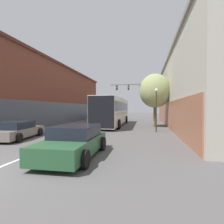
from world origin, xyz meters
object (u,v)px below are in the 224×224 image
hatchback_foreground (75,142)px  parked_car_left_near (17,130)px  bus (113,110)px  street_lamp (156,109)px  parked_car_left_mid (97,116)px  street_tree_near (155,91)px  traffic_signal_gantry (139,92)px

hatchback_foreground → parked_car_left_near: bearing=57.9°
bus → street_lamp: (4.99, -5.39, 0.22)m
bus → parked_car_left_near: 11.81m
parked_car_left_mid → street_tree_near: 15.27m
hatchback_foreground → traffic_signal_gantry: (1.74, 22.82, 4.18)m
parked_car_left_mid → traffic_signal_gantry: size_ratio=0.55×
traffic_signal_gantry → street_tree_near: 9.91m
street_lamp → street_tree_near: bearing=89.1°
bus → street_lamp: 7.35m
parked_car_left_near → street_lamp: bearing=-68.9°
parked_car_left_mid → street_tree_near: size_ratio=0.68×
bus → parked_car_left_mid: bearing=25.2°
parked_car_left_mid → street_lamp: size_ratio=1.06×
traffic_signal_gantry → street_lamp: size_ratio=1.93×
parked_car_left_mid → street_tree_near: bearing=-131.3°
bus → hatchback_foreground: (1.08, -14.16, -1.22)m
parked_car_left_near → street_tree_near: size_ratio=0.77×
hatchback_foreground → street_lamp: size_ratio=1.16×
hatchback_foreground → parked_car_left_near: 6.71m
parked_car_left_near → hatchback_foreground: bearing=-128.3°
parked_car_left_near → street_tree_near: bearing=-52.8°
hatchback_foreground → street_tree_near: bearing=-18.4°
parked_car_left_near → parked_car_left_mid: bearing=-7.1°
bus → traffic_signal_gantry: 9.58m
bus → street_tree_near: (5.06, -0.97, 2.23)m
bus → hatchback_foreground: size_ratio=2.74×
traffic_signal_gantry → parked_car_left_near: bearing=-111.2°
parked_car_left_mid → street_lamp: bearing=-140.8°
bus → street_tree_near: 5.62m
bus → parked_car_left_near: (-4.70, -10.76, -1.29)m
parked_car_left_near → street_tree_near: (9.76, 9.79, 3.52)m
street_lamp → bus: bearing=132.8°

